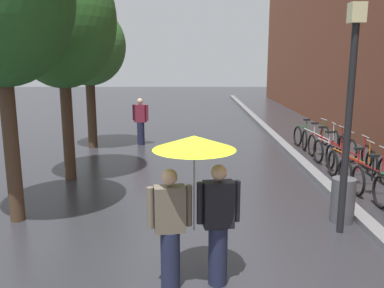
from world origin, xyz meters
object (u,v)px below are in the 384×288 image
Objects in this scene: parked_bicycle_2 at (363,170)px; parked_bicycle_4 at (346,156)px; parked_bicycle_1 at (379,179)px; street_lamp_post at (348,103)px; parked_bicycle_5 at (333,150)px; litter_bin at (341,200)px; pedestrian_walking_midground at (139,121)px; street_tree_1 at (59,20)px; parked_bicycle_6 at (326,144)px; couple_under_umbrella at (193,190)px; parked_bicycle_8 at (309,135)px; parked_bicycle_7 at (318,139)px; street_tree_2 at (86,47)px; parked_bicycle_3 at (350,162)px.

parked_bicycle_4 is (0.16, 1.53, 0.00)m from parked_bicycle_2.
street_lamp_post is at bearing -128.87° from parked_bicycle_1.
parked_bicycle_5 is at bearing 89.99° from parked_bicycle_1.
pedestrian_walking_midground is (-4.68, 7.14, 0.43)m from litter_bin.
parked_bicycle_6 is (7.44, 2.55, -3.56)m from street_tree_1.
parked_bicycle_6 is at bearing 60.69° from couple_under_umbrella.
parked_bicycle_1 is 0.95× the size of parked_bicycle_5.
parked_bicycle_8 is 0.70× the size of pedestrian_walking_midground.
parked_bicycle_2 is 2.27m from parked_bicycle_5.
pedestrian_walking_midground is at bearing 170.91° from parked_bicycle_7.
parked_bicycle_3 is at bearing -25.34° from street_tree_2.
couple_under_umbrella is (3.50, -8.94, -2.07)m from street_tree_2.
street_tree_2 is at bearing 154.66° from parked_bicycle_3.
street_tree_1 reaches higher than parked_bicycle_8.
parked_bicycle_7 is at bearing 88.08° from parked_bicycle_5.
parked_bicycle_1 is at bearing -34.03° from street_tree_2.
parked_bicycle_1 is 0.97× the size of parked_bicycle_6.
litter_bin is (0.20, 0.48, -1.89)m from street_lamp_post.
parked_bicycle_5 is at bearing 89.09° from parked_bicycle_2.
street_tree_1 is at bearing -172.80° from parked_bicycle_4.
street_tree_2 is 4.11× the size of parked_bicycle_8.
street_lamp_post is 2.35× the size of pedestrian_walking_midground.
litter_bin is at bearing -113.95° from parked_bicycle_3.
couple_under_umbrella is 0.53× the size of street_lamp_post.
parked_bicycle_4 is 2.37m from parked_bicycle_7.
parked_bicycle_8 is 1.37× the size of litter_bin.
litter_bin is (5.97, -2.84, -3.51)m from street_tree_1.
litter_bin is at bearing 38.47° from couple_under_umbrella.
street_lamp_post is (-1.60, -5.01, 1.94)m from parked_bicycle_5.
street_tree_2 is 8.58m from parked_bicycle_5.
parked_bicycle_1 is 3.02m from parked_bicycle_5.
parked_bicycle_8 is 0.56× the size of couple_under_umbrella.
parked_bicycle_3 is at bearing 66.28° from street_lamp_post.
parked_bicycle_7 is (7.43, 3.32, -3.56)m from street_tree_1.
parked_bicycle_6 is 0.67× the size of pedestrian_walking_midground.
parked_bicycle_5 is 5.60m from street_lamp_post.
parked_bicycle_3 is 0.28× the size of street_lamp_post.
parked_bicycle_8 is 7.89m from street_lamp_post.
parked_bicycle_5 is 0.87m from parked_bicycle_6.
parked_bicycle_4 is 1.27× the size of litter_bin.
parked_bicycle_1 is at bearing -90.08° from parked_bicycle_8.
street_tree_1 is at bearing 121.91° from couple_under_umbrella.
parked_bicycle_2 and parked_bicycle_8 have the same top height.
parked_bicycle_3 is 3.08m from parked_bicycle_7.
parked_bicycle_4 is (7.50, 0.95, -3.56)m from street_tree_1.
parked_bicycle_7 is 0.29× the size of street_lamp_post.
parked_bicycle_6 is at bearing 87.43° from parked_bicycle_3.
parked_bicycle_2 is at bearing 47.03° from couple_under_umbrella.
litter_bin is (-1.37, -2.25, 0.05)m from parked_bicycle_2.
street_lamp_post is (-1.57, -2.74, 1.94)m from parked_bicycle_2.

